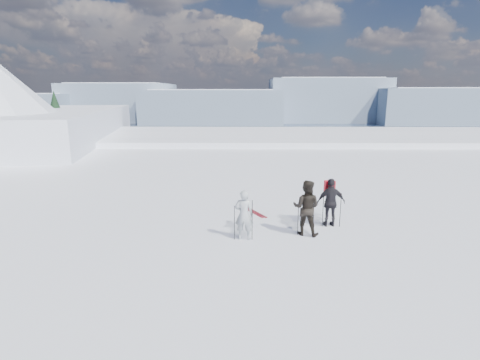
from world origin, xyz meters
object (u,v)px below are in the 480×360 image
object	(u,v)px
skier_dark	(306,208)
skis_loose	(253,212)
skier_pack	(331,203)
skier_grey	(244,215)

from	to	relation	value
skier_dark	skis_loose	size ratio (longest dim) A/B	1.24
skier_dark	skier_pack	xyz separation A→B (m)	(1.02, 0.84, -0.07)
skis_loose	skier_pack	bearing A→B (deg)	-29.88
skier_grey	skier_pack	world-z (taller)	skier_pack
skier_pack	skier_grey	bearing A→B (deg)	18.71
skier_dark	skier_pack	distance (m)	1.32
skier_grey	skis_loose	world-z (taller)	skier_grey
skis_loose	skier_grey	bearing A→B (deg)	-97.47
skier_pack	skis_loose	size ratio (longest dim) A/B	1.15
skier_grey	skier_pack	distance (m)	3.36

